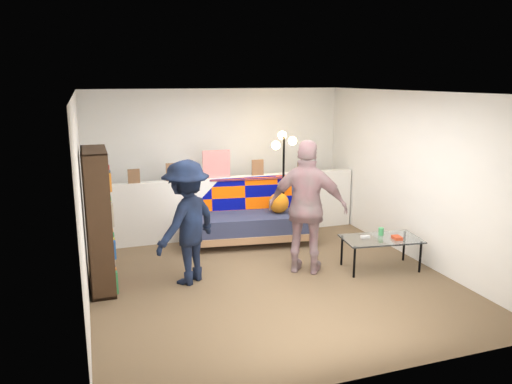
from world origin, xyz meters
The scene contains 10 objects.
ground centered at (0.00, 0.00, 0.00)m, with size 5.00×5.00×0.00m, color brown.
room_shell centered at (0.00, 0.47, 1.67)m, with size 4.60×5.05×2.45m.
half_wall_ledge centered at (0.00, 1.80, 0.50)m, with size 4.45×0.15×1.00m, color silver.
ledge_decor centered at (-0.23, 1.78, 1.18)m, with size 2.97×0.02×0.45m.
futon_sofa centered at (0.23, 1.45, 0.41)m, with size 2.16×1.24×0.88m.
bookshelf centered at (-2.08, 0.29, 0.82)m, with size 0.29×0.87×1.75m.
coffee_table centered at (1.58, -0.30, 0.41)m, with size 1.11×0.71×0.54m.
floor_lamp centered at (0.84, 1.48, 1.23)m, with size 0.40×0.31×1.74m.
person_left centered at (-1.02, 0.11, 0.79)m, with size 1.03×0.59×1.59m, color black.
person_right centered at (0.56, -0.07, 0.90)m, with size 1.05×0.44×1.80m, color #C27E87.
Camera 1 is at (-2.15, -5.89, 2.57)m, focal length 35.00 mm.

